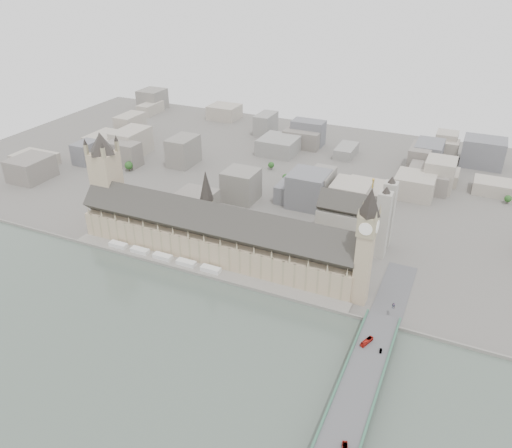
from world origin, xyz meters
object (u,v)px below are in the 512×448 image
at_px(victoria_tower, 106,177).
at_px(car_silver, 381,351).
at_px(elizabeth_tower, 366,239).
at_px(westminster_abbey, 356,220).
at_px(red_bus_north, 367,341).
at_px(westminster_bridge, 359,388).
at_px(car_approach, 393,306).
at_px(palace_of_westminster, 214,234).

relative_size(victoria_tower, car_silver, 22.58).
relative_size(elizabeth_tower, victoria_tower, 1.07).
bearing_deg(westminster_abbey, red_bus_north, -72.29).
distance_m(elizabeth_tower, westminster_abbey, 96.91).
xyz_separation_m(red_bus_north, car_silver, (10.63, -4.00, -0.94)).
relative_size(victoria_tower, westminster_bridge, 0.31).
xyz_separation_m(elizabeth_tower, victoria_tower, (-260.00, 18.00, -2.88)).
height_order(victoria_tower, car_approach, victoria_tower).
relative_size(red_bus_north, car_approach, 2.27).
height_order(westminster_bridge, car_silver, car_silver).
bearing_deg(palace_of_westminster, westminster_abbey, 34.17).
xyz_separation_m(palace_of_westminster, car_silver, (168.08, -74.44, -11.73)).
distance_m(westminster_bridge, car_approach, 85.89).
relative_size(elizabeth_tower, car_approach, 20.43).
distance_m(palace_of_westminster, car_approach, 168.30).
bearing_deg(palace_of_westminster, victoria_tower, 177.04).
relative_size(westminster_abbey, car_approach, 12.92).
bearing_deg(car_silver, westminster_bridge, -109.08).
relative_size(palace_of_westminster, red_bus_north, 22.14).
bearing_deg(car_approach, victoria_tower, 165.55).
bearing_deg(car_silver, car_approach, 83.15).
bearing_deg(victoria_tower, red_bus_north, -15.36).
bearing_deg(westminster_bridge, red_bus_north, 97.05).
height_order(westminster_bridge, red_bus_north, red_bus_north).
relative_size(palace_of_westminster, car_silver, 59.84).
height_order(palace_of_westminster, victoria_tower, victoria_tower).
relative_size(victoria_tower, westminster_abbey, 1.47).
relative_size(victoria_tower, red_bus_north, 8.35).
height_order(elizabeth_tower, car_silver, elizabeth_tower).
bearing_deg(car_silver, westminster_abbey, 102.33).
bearing_deg(westminster_abbey, elizabeth_tower, -72.71).
distance_m(westminster_abbey, car_approach, 112.61).
bearing_deg(elizabeth_tower, palace_of_westminster, 175.15).
distance_m(victoria_tower, car_silver, 304.34).
xyz_separation_m(westminster_bridge, westminster_abbey, (-51.08, 182.50, 19.96)).
xyz_separation_m(car_silver, car_approach, (-1.59, 52.81, 0.03)).
xyz_separation_m(westminster_abbey, car_silver, (57.16, -149.74, -14.10)).
xyz_separation_m(westminster_abbey, car_approach, (55.57, -96.93, -14.07)).
bearing_deg(red_bus_north, palace_of_westminster, 177.96).
xyz_separation_m(westminster_bridge, car_approach, (4.50, 85.57, 5.89)).
relative_size(westminster_bridge, car_silver, 73.38).
bearing_deg(red_bus_north, westminster_bridge, -60.88).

